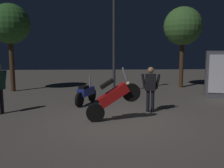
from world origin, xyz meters
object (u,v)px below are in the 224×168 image
object	(u,v)px
person_bystander_far	(151,86)
kiosk_billboard	(224,75)
motorcycle_blue_parked_left	(86,93)
motorcycle_red_foreground	(113,97)
streetlamp_near	(114,30)

from	to	relation	value
person_bystander_far	kiosk_billboard	world-z (taller)	kiosk_billboard
motorcycle_blue_parked_left	person_bystander_far	distance (m)	2.72
motorcycle_red_foreground	kiosk_billboard	bearing A→B (deg)	26.27
motorcycle_blue_parked_left	streetlamp_near	distance (m)	3.86
motorcycle_red_foreground	motorcycle_blue_parked_left	world-z (taller)	motorcycle_red_foreground
kiosk_billboard	person_bystander_far	bearing A→B (deg)	51.08
streetlamp_near	person_bystander_far	bearing A→B (deg)	-74.68
streetlamp_near	kiosk_billboard	bearing A→B (deg)	-17.24
motorcycle_red_foreground	streetlamp_near	xyz separation A→B (m)	(0.27, 4.95, 2.36)
motorcycle_blue_parked_left	kiosk_billboard	world-z (taller)	kiosk_billboard
person_bystander_far	kiosk_billboard	distance (m)	4.45
person_bystander_far	streetlamp_near	xyz separation A→B (m)	(-1.06, 3.87, 2.17)
motorcycle_red_foreground	motorcycle_blue_parked_left	xyz separation A→B (m)	(-0.96, 2.45, -0.31)
motorcycle_blue_parked_left	person_bystander_far	bearing A→B (deg)	-97.14
motorcycle_red_foreground	person_bystander_far	distance (m)	1.73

